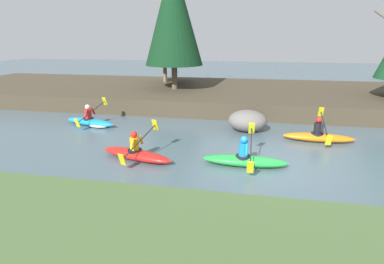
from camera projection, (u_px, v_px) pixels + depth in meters
The scene contains 10 objects.
ground_plane at pixel (273, 168), 9.54m from camera, with size 90.00×90.00×0.00m, color #4C606B.
riverbank_far at pixel (262, 96), 19.13m from camera, with size 44.00×9.81×0.86m.
conifer_tree_far_left at pixel (174, 24), 20.82m from camera, with size 3.16×3.16×6.70m.
conifer_tree_left at pixel (173, 13), 17.66m from camera, with size 3.53×3.53×7.52m.
bare_tree_upstream at pixel (165, 33), 21.01m from camera, with size 3.98×3.93×7.26m.
kayaker_lead at pixel (319, 136), 11.91m from camera, with size 2.78×2.07×1.20m.
kayaker_middle at pixel (245, 160), 9.63m from camera, with size 2.77×2.06×1.20m.
kayaker_trailing at pixel (137, 153), 10.13m from camera, with size 2.77×2.04×1.20m.
kayaker_far_back at pixel (92, 122), 14.07m from camera, with size 2.78×2.05×1.20m.
boulder_midstream at pixel (247, 121), 13.17m from camera, with size 1.68×1.32×0.95m.
Camera 1 is at (-0.90, -9.08, 3.97)m, focal length 28.00 mm.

